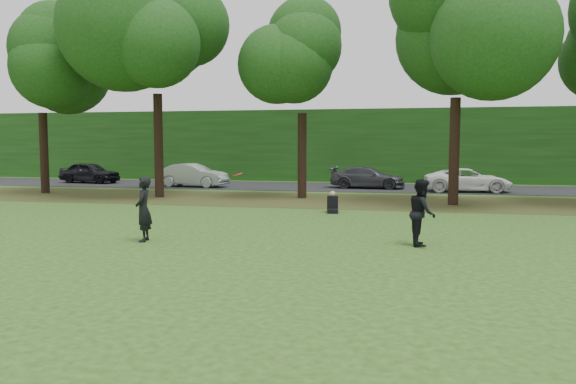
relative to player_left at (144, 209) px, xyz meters
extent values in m
plane|color=#1F4716|center=(4.90, -1.08, -0.89)|extent=(120.00, 120.00, 0.00)
cube|color=#433018|center=(4.90, 11.92, -0.88)|extent=(60.00, 7.00, 0.01)
cube|color=black|center=(4.90, 19.92, -0.88)|extent=(70.00, 7.00, 0.02)
cube|color=#173D11|center=(4.90, 25.92, 1.61)|extent=(70.00, 3.00, 5.00)
imported|color=black|center=(0.00, 0.00, 0.00)|extent=(0.58, 0.74, 1.77)
imported|color=black|center=(7.41, 1.01, -0.01)|extent=(0.71, 0.89, 1.76)
imported|color=black|center=(-13.91, 19.70, -0.17)|extent=(4.23, 2.07, 1.39)
imported|color=#999DA0|center=(-5.89, 18.10, -0.16)|extent=(4.39, 1.86, 1.41)
imported|color=#3C3D43|center=(4.57, 19.29, -0.23)|extent=(4.47, 2.02, 1.27)
imported|color=white|center=(10.13, 18.03, -0.23)|extent=(4.75, 2.44, 1.28)
cylinder|color=#FF1542|center=(2.50, 0.60, 0.95)|extent=(0.33, 0.33, 0.12)
cube|color=black|center=(4.19, 7.29, -0.81)|extent=(0.49, 0.62, 0.16)
cube|color=black|center=(4.14, 7.57, -0.53)|extent=(0.47, 0.41, 0.56)
sphere|color=tan|center=(4.14, 7.57, -0.17)|extent=(0.22, 0.22, 0.22)
cylinder|color=black|center=(-12.10, 12.52, 1.26)|extent=(0.44, 0.44, 4.28)
sphere|color=#173D11|center=(-12.10, 12.52, 6.25)|extent=(6.00, 6.00, 6.00)
cylinder|color=black|center=(-5.10, 11.72, 1.65)|extent=(0.44, 0.44, 5.08)
sphere|color=#173D11|center=(-5.10, 11.72, 7.58)|extent=(7.20, 7.20, 7.20)
cylinder|color=black|center=(1.90, 12.82, 1.17)|extent=(0.44, 0.44, 4.12)
sphere|color=#173D11|center=(1.90, 12.82, 5.97)|extent=(5.80, 5.80, 5.80)
cylinder|color=black|center=(8.90, 11.22, 1.42)|extent=(0.44, 0.44, 4.62)
sphere|color=#173D11|center=(8.90, 11.22, 6.81)|extent=(6.60, 6.60, 6.60)
camera|label=1|loc=(7.13, -13.98, 1.81)|focal=35.00mm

